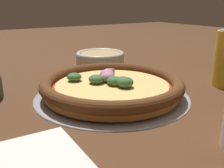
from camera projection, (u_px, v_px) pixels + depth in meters
ground_plane at (112, 96)px, 0.52m from camera, size 3.00×3.00×0.00m
pizza_tray at (112, 95)px, 0.52m from camera, size 0.31×0.31×0.01m
pizza at (112, 85)px, 0.52m from camera, size 0.28×0.28×0.04m
bowl_near at (100, 59)px, 0.75m from camera, size 0.14×0.14×0.05m
napkin at (38, 168)px, 0.29m from camera, size 0.17×0.12×0.01m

